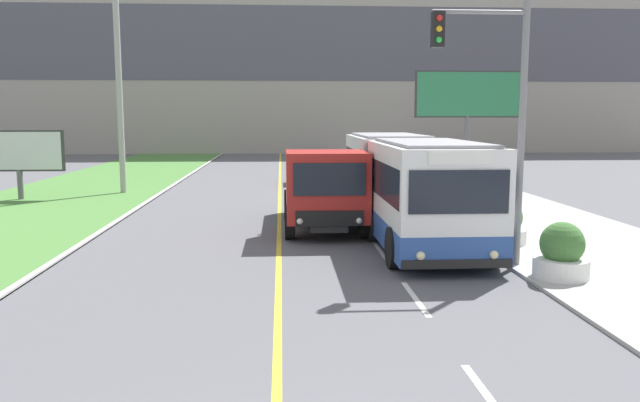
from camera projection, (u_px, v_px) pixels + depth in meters
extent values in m
cube|color=silver|center=(492.00, 402.00, 7.95)|extent=(0.12, 2.40, 0.01)
cube|color=silver|center=(415.00, 298.00, 12.50)|extent=(0.12, 2.40, 0.01)
cube|color=silver|center=(379.00, 250.00, 17.05)|extent=(0.12, 2.40, 0.01)
cube|color=silver|center=(359.00, 222.00, 21.60)|extent=(0.12, 2.40, 0.01)
cube|color=silver|center=(345.00, 203.00, 26.15)|extent=(0.12, 2.40, 0.01)
cube|color=silver|center=(336.00, 190.00, 30.70)|extent=(0.12, 2.40, 0.01)
cube|color=gray|center=(280.00, 53.00, 63.22)|extent=(80.00, 8.00, 20.01)
cube|color=#4C4C56|center=(279.00, 43.00, 59.18)|extent=(80.00, 0.04, 7.00)
cube|color=white|center=(429.00, 195.00, 16.34)|extent=(2.54, 5.38, 2.63)
cube|color=#2D519E|center=(429.00, 231.00, 16.47)|extent=(2.56, 5.40, 0.70)
cube|color=black|center=(430.00, 180.00, 16.29)|extent=(2.56, 4.95, 0.92)
cube|color=gray|center=(431.00, 143.00, 16.16)|extent=(2.16, 4.85, 0.08)
cube|color=white|center=(389.00, 173.00, 22.55)|extent=(2.54, 5.38, 2.63)
cube|color=#2D519E|center=(388.00, 199.00, 22.68)|extent=(2.56, 5.40, 0.70)
cube|color=black|center=(389.00, 162.00, 22.50)|extent=(2.56, 4.95, 0.92)
cube|color=gray|center=(389.00, 135.00, 22.37)|extent=(2.16, 4.85, 0.08)
cube|color=#474747|center=(406.00, 182.00, 19.45)|extent=(2.33, 0.90, 2.42)
cube|color=black|center=(459.00, 192.00, 13.60)|extent=(2.23, 0.04, 0.97)
cube|color=black|center=(457.00, 264.00, 13.81)|extent=(2.49, 0.06, 0.20)
sphere|color=#F4EAB2|center=(421.00, 256.00, 13.72)|extent=(0.20, 0.20, 0.20)
sphere|color=#F4EAB2|center=(494.00, 255.00, 13.83)|extent=(0.20, 0.20, 0.20)
cube|color=white|center=(460.00, 158.00, 13.50)|extent=(1.39, 0.04, 0.28)
cylinder|color=black|center=(394.00, 248.00, 14.92)|extent=(0.28, 1.00, 1.00)
cylinder|color=black|center=(492.00, 247.00, 15.07)|extent=(0.28, 1.00, 1.00)
cylinder|color=black|center=(374.00, 225.00, 18.12)|extent=(0.28, 1.00, 1.00)
cylinder|color=black|center=(455.00, 224.00, 18.26)|extent=(0.28, 1.00, 1.00)
cylinder|color=black|center=(354.00, 201.00, 23.16)|extent=(0.28, 1.00, 1.00)
cylinder|color=black|center=(417.00, 200.00, 23.31)|extent=(0.28, 1.00, 1.00)
cube|color=black|center=(322.00, 212.00, 20.76)|extent=(1.08, 6.32, 0.20)
cube|color=#AD231E|center=(326.00, 186.00, 18.66)|extent=(2.40, 2.39, 2.04)
cube|color=black|center=(330.00, 179.00, 17.42)|extent=(2.04, 0.04, 0.92)
cube|color=black|center=(330.00, 219.00, 17.56)|extent=(1.92, 0.06, 0.44)
sphere|color=silver|center=(300.00, 221.00, 17.51)|extent=(0.18, 0.18, 0.18)
sphere|color=silver|center=(359.00, 221.00, 17.61)|extent=(0.18, 0.18, 0.18)
cube|color=slate|center=(320.00, 202.00, 22.04)|extent=(2.28, 3.68, 0.12)
cube|color=slate|center=(289.00, 186.00, 21.89)|extent=(0.12, 3.68, 1.27)
cube|color=slate|center=(350.00, 186.00, 22.03)|extent=(0.12, 3.68, 1.27)
cube|color=slate|center=(323.00, 192.00, 20.20)|extent=(2.28, 0.12, 1.27)
cube|color=slate|center=(317.00, 181.00, 23.72)|extent=(2.28, 0.12, 1.27)
cube|color=slate|center=(323.00, 169.00, 20.10)|extent=(2.28, 0.12, 0.24)
cylinder|color=black|center=(290.00, 222.00, 18.50)|extent=(0.30, 1.04, 1.04)
cylinder|color=black|center=(364.00, 221.00, 18.63)|extent=(0.30, 1.04, 1.04)
cylinder|color=black|center=(288.00, 204.00, 22.16)|extent=(0.30, 1.04, 1.04)
cylinder|color=black|center=(350.00, 204.00, 22.30)|extent=(0.30, 1.04, 1.04)
cube|color=maroon|center=(310.00, 175.00, 33.72)|extent=(1.80, 4.30, 0.61)
cube|color=black|center=(310.00, 163.00, 33.74)|extent=(1.53, 2.37, 0.65)
cylinder|color=black|center=(295.00, 180.00, 32.42)|extent=(0.18, 0.62, 0.62)
cylinder|color=black|center=(326.00, 180.00, 32.52)|extent=(0.18, 0.62, 0.62)
cylinder|color=black|center=(294.00, 176.00, 34.97)|extent=(0.18, 0.62, 0.62)
cylinder|color=black|center=(323.00, 176.00, 35.07)|extent=(0.18, 0.62, 0.62)
cylinder|color=#9E9E99|center=(118.00, 68.00, 28.84)|extent=(0.28, 0.28, 11.67)
cylinder|color=slate|center=(522.00, 135.00, 14.65)|extent=(0.16, 0.16, 6.39)
cylinder|color=slate|center=(480.00, 12.00, 14.20)|extent=(2.20, 0.10, 0.10)
cube|color=black|center=(438.00, 30.00, 14.20)|extent=(0.28, 0.24, 0.80)
sphere|color=red|center=(439.00, 18.00, 14.03)|extent=(0.14, 0.14, 0.14)
sphere|color=orange|center=(439.00, 29.00, 14.07)|extent=(0.14, 0.14, 0.14)
sphere|color=green|center=(439.00, 40.00, 14.10)|extent=(0.14, 0.14, 0.14)
cylinder|color=#59595B|center=(466.00, 150.00, 33.12)|extent=(0.24, 0.24, 3.64)
cube|color=#333333|center=(468.00, 94.00, 32.72)|extent=(5.62, 0.20, 2.43)
cube|color=#287547|center=(468.00, 94.00, 32.61)|extent=(5.46, 0.02, 2.27)
cylinder|color=#59595B|center=(20.00, 185.00, 27.16)|extent=(0.24, 0.24, 1.33)
cube|color=#333333|center=(18.00, 151.00, 26.96)|extent=(3.88, 0.20, 1.78)
cube|color=silver|center=(17.00, 151.00, 26.85)|extent=(3.72, 0.02, 1.62)
cylinder|color=silver|center=(561.00, 268.00, 13.80)|extent=(1.21, 1.21, 0.43)
sphere|color=#3D6B33|center=(562.00, 244.00, 13.73)|extent=(0.97, 0.97, 0.97)
cylinder|color=silver|center=(504.00, 236.00, 17.56)|extent=(1.20, 1.20, 0.40)
sphere|color=#3D6B33|center=(505.00, 217.00, 17.49)|extent=(0.96, 0.96, 0.96)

